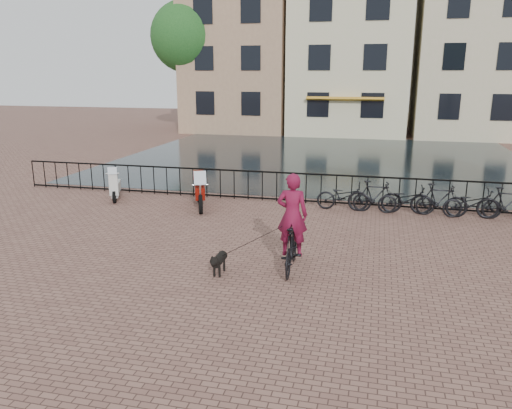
% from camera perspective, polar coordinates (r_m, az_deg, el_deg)
% --- Properties ---
extents(ground, '(100.00, 100.00, 0.00)m').
position_cam_1_polar(ground, '(9.59, -4.34, -11.46)').
color(ground, brown).
rests_on(ground, ground).
extents(canal_water, '(20.00, 20.00, 0.00)m').
position_cam_1_polar(canal_water, '(25.95, 7.54, 5.29)').
color(canal_water, black).
rests_on(canal_water, ground).
extents(railing, '(20.00, 0.05, 1.02)m').
position_cam_1_polar(railing, '(16.81, 4.05, 1.94)').
color(railing, black).
rests_on(railing, ground).
extents(canal_house_left, '(7.50, 9.00, 12.80)m').
position_cam_1_polar(canal_house_left, '(39.56, -1.34, 17.94)').
color(canal_house_left, '#946F56').
rests_on(canal_house_left, ground).
extents(canal_house_mid, '(8.00, 9.50, 11.80)m').
position_cam_1_polar(canal_house_mid, '(38.26, 10.86, 17.05)').
color(canal_house_mid, beige).
rests_on(canal_house_mid, ground).
extents(canal_house_right, '(7.00, 9.00, 13.30)m').
position_cam_1_polar(canal_house_right, '(38.67, 23.39, 17.24)').
color(canal_house_right, '#B4AE86').
rests_on(canal_house_right, ground).
extents(tree_far_left, '(5.04, 5.04, 9.27)m').
position_cam_1_polar(tree_far_left, '(37.83, -8.00, 18.45)').
color(tree_far_left, black).
rests_on(tree_far_left, ground).
extents(cyclist, '(0.83, 1.89, 2.56)m').
position_cam_1_polar(cyclist, '(10.87, 4.13, -2.72)').
color(cyclist, black).
rests_on(cyclist, ground).
extents(dog, '(0.26, 0.78, 0.53)m').
position_cam_1_polar(dog, '(10.91, -4.22, -6.60)').
color(dog, black).
rests_on(dog, ground).
extents(motorcycle, '(1.16, 1.98, 1.39)m').
position_cam_1_polar(motorcycle, '(16.14, -6.49, 2.04)').
color(motorcycle, maroon).
rests_on(motorcycle, ground).
extents(scooter, '(0.90, 1.40, 1.26)m').
position_cam_1_polar(scooter, '(17.80, -15.80, 2.56)').
color(scooter, silver).
rests_on(scooter, ground).
extents(parked_bike_0, '(1.72, 0.61, 0.90)m').
position_cam_1_polar(parked_bike_0, '(16.04, 10.03, 0.93)').
color(parked_bike_0, black).
rests_on(parked_bike_0, ground).
extents(parked_bike_1, '(1.68, 0.54, 1.00)m').
position_cam_1_polar(parked_bike_1, '(16.00, 13.43, 0.89)').
color(parked_bike_1, black).
rests_on(parked_bike_1, ground).
extents(parked_bike_2, '(1.76, 0.75, 0.90)m').
position_cam_1_polar(parked_bike_2, '(16.04, 16.81, 0.52)').
color(parked_bike_2, black).
rests_on(parked_bike_2, ground).
extents(parked_bike_3, '(1.69, 0.59, 1.00)m').
position_cam_1_polar(parked_bike_3, '(16.12, 20.18, 0.48)').
color(parked_bike_3, black).
rests_on(parked_bike_3, ground).
extents(parked_bike_4, '(1.78, 0.80, 0.90)m').
position_cam_1_polar(parked_bike_4, '(16.27, 23.49, 0.10)').
color(parked_bike_4, black).
rests_on(parked_bike_4, ground).
extents(parked_bike_5, '(1.68, 0.52, 1.00)m').
position_cam_1_polar(parked_bike_5, '(16.45, 26.76, 0.07)').
color(parked_bike_5, black).
rests_on(parked_bike_5, ground).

